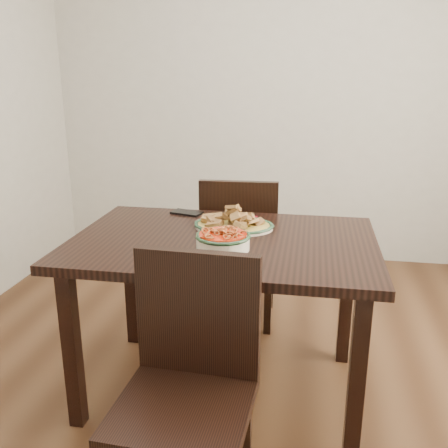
% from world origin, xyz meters
% --- Properties ---
extents(floor, '(3.50, 3.50, 0.00)m').
position_xyz_m(floor, '(0.00, 0.00, 0.00)').
color(floor, '#3E2413').
rests_on(floor, ground).
extents(wall_back, '(3.50, 0.10, 2.60)m').
position_xyz_m(wall_back, '(0.00, 1.75, 1.30)').
color(wall_back, beige).
rests_on(wall_back, ground).
extents(dining_table, '(1.30, 0.87, 0.75)m').
position_xyz_m(dining_table, '(-0.09, -0.11, 0.66)').
color(dining_table, black).
rests_on(dining_table, ground).
extents(chair_far, '(0.44, 0.44, 0.89)m').
position_xyz_m(chair_far, '(-0.11, 0.52, 0.50)').
color(chair_far, black).
rests_on(chair_far, ground).
extents(chair_near, '(0.44, 0.44, 0.89)m').
position_xyz_m(chair_near, '(-0.09, -0.76, 0.50)').
color(chair_near, black).
rests_on(chair_near, ground).
extents(fish_plate, '(0.36, 0.28, 0.11)m').
position_xyz_m(fish_plate, '(-0.07, 0.05, 0.79)').
color(fish_plate, beige).
rests_on(fish_plate, dining_table).
extents(noodle_bowl, '(0.23, 0.23, 0.08)m').
position_xyz_m(noodle_bowl, '(-0.07, -0.24, 0.79)').
color(noodle_bowl, white).
rests_on(noodle_bowl, dining_table).
extents(smartphone, '(0.17, 0.12, 0.01)m').
position_xyz_m(smartphone, '(-0.34, 0.24, 0.76)').
color(smartphone, black).
rests_on(smartphone, dining_table).
extents(napkin, '(0.12, 0.11, 0.01)m').
position_xyz_m(napkin, '(-0.04, 0.19, 0.76)').
color(napkin, maroon).
rests_on(napkin, dining_table).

